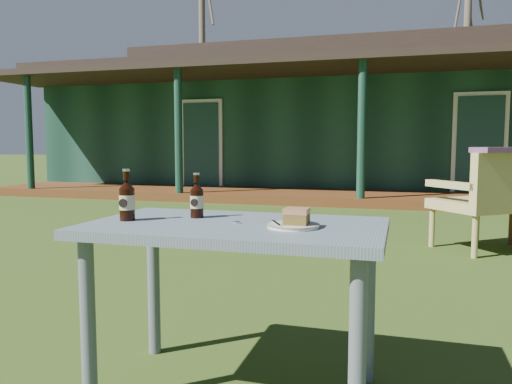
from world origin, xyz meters
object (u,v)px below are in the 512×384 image
(cola_bottle_far, at_px, (127,200))
(armchair_left, at_px, (485,196))
(cafe_table, at_px, (235,248))
(plate, at_px, (293,225))
(cake_slice, at_px, (297,216))
(cola_bottle_near, at_px, (197,200))

(cola_bottle_far, xyz_separation_m, armchair_left, (1.88, 3.38, -0.26))
(cafe_table, height_order, cola_bottle_far, cola_bottle_far)
(cafe_table, height_order, plate, plate)
(plate, xyz_separation_m, cake_slice, (0.01, -0.00, 0.04))
(cola_bottle_near, height_order, cola_bottle_far, cola_bottle_far)
(plate, bearing_deg, armchair_left, 70.70)
(cola_bottle_near, bearing_deg, cola_bottle_far, -147.62)
(cola_bottle_far, bearing_deg, cake_slice, 1.55)
(cake_slice, relative_size, cola_bottle_far, 0.42)
(cake_slice, relative_size, cola_bottle_near, 0.47)
(cake_slice, bearing_deg, cola_bottle_far, -178.45)
(armchair_left, bearing_deg, cafe_table, -113.26)
(plate, relative_size, armchair_left, 0.21)
(cafe_table, distance_m, cake_slice, 0.30)
(cake_slice, height_order, armchair_left, armchair_left)
(cake_slice, bearing_deg, plate, 177.77)
(cafe_table, relative_size, cola_bottle_near, 6.10)
(cake_slice, xyz_separation_m, armchair_left, (1.16, 3.36, -0.22))
(cafe_table, height_order, cake_slice, cake_slice)
(cola_bottle_far, relative_size, armchair_left, 0.22)
(cola_bottle_near, relative_size, cola_bottle_far, 0.90)
(cake_slice, height_order, cola_bottle_near, cola_bottle_near)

